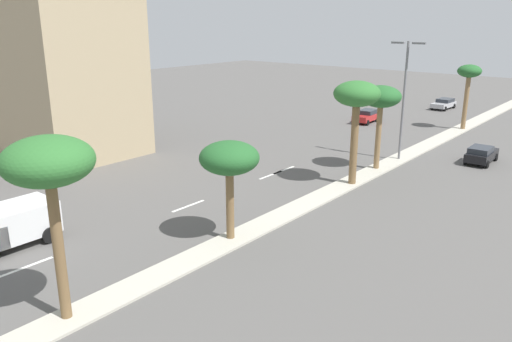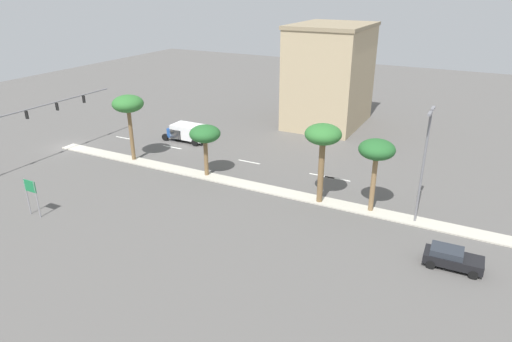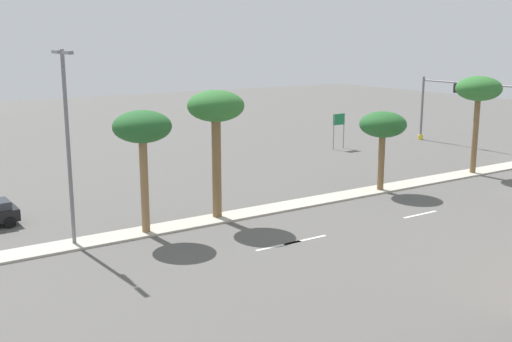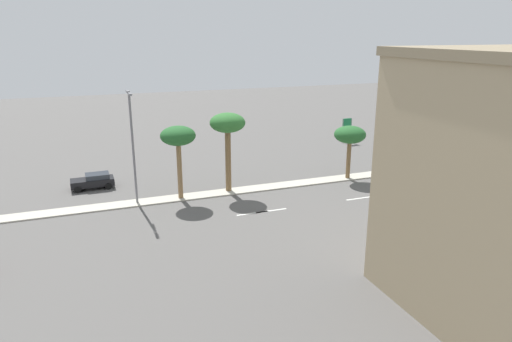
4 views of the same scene
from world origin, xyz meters
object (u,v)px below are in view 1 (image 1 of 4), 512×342
(palm_tree_far, at_px, (229,160))
(box_truck, at_px, (1,227))
(palm_tree_outboard, at_px, (469,75))
(commercial_building, at_px, (61,75))
(sedan_black_front, at_px, (481,154))
(palm_tree_rear, at_px, (48,165))
(palm_tree_near, at_px, (357,98))
(palm_tree_mid, at_px, (381,99))
(sedan_silver_far, at_px, (444,103))
(street_lamp_near, at_px, (404,92))
(sedan_red_outboard, at_px, (366,116))

(palm_tree_far, bearing_deg, box_truck, -135.20)
(palm_tree_outboard, distance_m, box_truck, 47.31)
(palm_tree_outboard, bearing_deg, commercial_building, -127.23)
(sedan_black_front, bearing_deg, palm_tree_rear, -99.69)
(palm_tree_near, bearing_deg, palm_tree_outboard, 90.10)
(palm_tree_near, xyz_separation_m, palm_tree_mid, (-0.42, 4.73, -0.66))
(commercial_building, relative_size, palm_tree_far, 2.55)
(palm_tree_far, distance_m, palm_tree_outboard, 37.71)
(palm_tree_far, relative_size, sedan_silver_far, 1.23)
(sedan_black_front, bearing_deg, commercial_building, -146.73)
(palm_tree_rear, height_order, palm_tree_outboard, palm_tree_rear)
(street_lamp_near, bearing_deg, palm_tree_outboard, 89.37)
(palm_tree_mid, bearing_deg, sedan_black_front, 50.89)
(street_lamp_near, relative_size, sedan_black_front, 2.43)
(palm_tree_rear, height_order, sedan_silver_far, palm_tree_rear)
(sedan_red_outboard, distance_m, box_truck, 43.10)
(palm_tree_near, height_order, sedan_silver_far, palm_tree_near)
(commercial_building, bearing_deg, box_truck, -40.29)
(palm_tree_near, xyz_separation_m, sedan_red_outboard, (-10.17, 21.70, -5.64))
(palm_tree_far, height_order, street_lamp_near, street_lamp_near)
(palm_tree_near, relative_size, sedan_black_front, 1.84)
(sedan_silver_far, bearing_deg, street_lamp_near, -77.46)
(palm_tree_outboard, bearing_deg, sedan_red_outboard, -162.86)
(sedan_red_outboard, bearing_deg, box_truck, -88.49)
(palm_tree_far, height_order, palm_tree_mid, palm_tree_mid)
(commercial_building, distance_m, sedan_red_outboard, 33.67)
(commercial_building, relative_size, palm_tree_near, 1.87)
(palm_tree_far, bearing_deg, sedan_black_front, 76.44)
(commercial_building, bearing_deg, sedan_black_front, 33.27)
(commercial_building, bearing_deg, street_lamp_near, 33.83)
(palm_tree_rear, bearing_deg, box_truck, 170.08)
(street_lamp_near, xyz_separation_m, sedan_silver_far, (-6.25, 28.13, -5.17))
(palm_tree_rear, xyz_separation_m, sedan_red_outboard, (-9.77, 44.60, -5.77))
(sedan_silver_far, bearing_deg, commercial_building, -112.43)
(street_lamp_near, relative_size, sedan_silver_far, 2.23)
(commercial_building, height_order, palm_tree_far, commercial_building)
(sedan_black_front, bearing_deg, palm_tree_outboard, 113.75)
(palm_tree_mid, bearing_deg, palm_tree_near, -84.95)
(box_truck, bearing_deg, street_lamp_near, 73.64)
(palm_tree_rear, xyz_separation_m, palm_tree_far, (-0.04, 10.03, -1.94))
(palm_tree_far, xyz_separation_m, sedan_silver_far, (-6.02, 49.63, -3.87))
(palm_tree_far, relative_size, palm_tree_near, 0.73)
(commercial_building, height_order, street_lamp_near, commercial_building)
(palm_tree_far, height_order, sedan_red_outboard, palm_tree_far)
(palm_tree_near, bearing_deg, street_lamp_near, 91.47)
(box_truck, bearing_deg, palm_tree_rear, -9.92)
(palm_tree_far, height_order, palm_tree_outboard, palm_tree_outboard)
(palm_tree_far, bearing_deg, commercial_building, 168.59)
(palm_tree_outboard, height_order, box_truck, palm_tree_outboard)
(palm_tree_outboard, bearing_deg, sedan_silver_far, 118.31)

